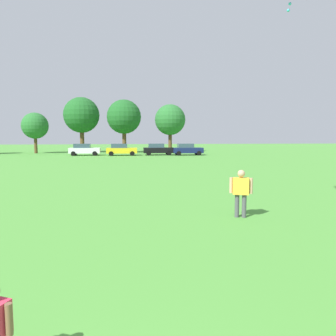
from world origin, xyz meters
TOP-DOWN VIEW (x-y plane):
  - ground_plane at (0.00, 30.00)m, footprint 160.00×160.00m
  - adult_bystander at (4.56, 9.53)m, footprint 0.73×0.47m
  - parked_car_white_0 at (-5.33, 45.99)m, footprint 4.30×2.02m
  - parked_car_yellow_1 at (-0.10, 45.34)m, footprint 4.30×2.02m
  - parked_car_black_2 at (5.17, 45.68)m, footprint 4.30×2.02m
  - parked_car_navy_3 at (9.37, 44.88)m, footprint 4.30×2.02m
  - tree_left at (-13.85, 53.13)m, footprint 4.17×4.17m
  - tree_center at (-6.71, 54.31)m, footprint 5.88×5.88m
  - tree_right at (0.29, 52.82)m, footprint 5.59×5.59m
  - tree_far_right at (8.09, 54.04)m, footprint 5.23×5.23m

SIDE VIEW (x-z plane):
  - ground_plane at x=0.00m, z-range 0.00..0.00m
  - parked_car_white_0 at x=-5.33m, z-range 0.02..1.70m
  - parked_car_yellow_1 at x=-0.10m, z-range 0.02..1.70m
  - parked_car_black_2 at x=5.17m, z-range 0.02..1.70m
  - parked_car_navy_3 at x=9.37m, z-range 0.02..1.70m
  - adult_bystander at x=4.56m, z-range 0.15..1.77m
  - tree_left at x=-13.85m, z-range 1.14..7.63m
  - tree_far_right at x=8.09m, z-range 1.43..9.58m
  - tree_right at x=0.29m, z-range 1.52..10.23m
  - tree_center at x=-6.71m, z-range 1.60..10.77m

